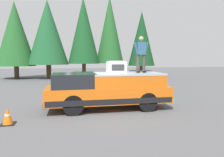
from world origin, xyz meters
TOP-DOWN VIEW (x-y plane):
  - ground_plane at (0.00, 0.00)m, footprint 90.00×90.00m
  - pickup_truck at (0.41, -0.50)m, footprint 2.01×5.54m
  - compressor_unit at (0.46, -0.90)m, footprint 0.65×0.84m
  - person_on_truck_bed at (0.42, -2.08)m, footprint 0.29×0.72m
  - parked_car_white at (10.84, -5.69)m, footprint 1.64×4.10m
  - parked_car_black at (9.92, -0.01)m, footprint 1.64×4.10m
  - traffic_cone at (-1.21, 3.38)m, footprint 0.47×0.47m
  - conifer_far_left at (17.08, -8.05)m, footprint 3.41×3.41m
  - conifer_left at (18.05, -4.06)m, footprint 3.57×3.57m
  - conifer_center_left at (16.86, -0.63)m, footprint 3.79×3.79m
  - conifer_center_right at (16.81, 3.50)m, footprint 4.65×4.65m
  - conifer_right at (17.26, 7.14)m, footprint 4.38×4.38m

SIDE VIEW (x-z plane):
  - ground_plane at x=0.00m, z-range 0.00..0.00m
  - traffic_cone at x=-1.21m, z-range -0.02..0.60m
  - parked_car_white at x=10.84m, z-range 0.00..1.16m
  - parked_car_black at x=9.92m, z-range 0.00..1.16m
  - pickup_truck at x=0.41m, z-range 0.05..1.70m
  - compressor_unit at x=0.46m, z-range 1.65..2.21m
  - person_on_truck_bed at x=0.42m, z-range 1.71..3.40m
  - conifer_far_left at x=17.08m, z-range 0.71..9.03m
  - conifer_right at x=17.26m, z-range 0.73..9.56m
  - conifer_center_right at x=16.81m, z-range 0.81..9.91m
  - conifer_center_left at x=16.86m, z-range 0.86..10.39m
  - conifer_left at x=18.05m, z-range 0.86..11.12m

